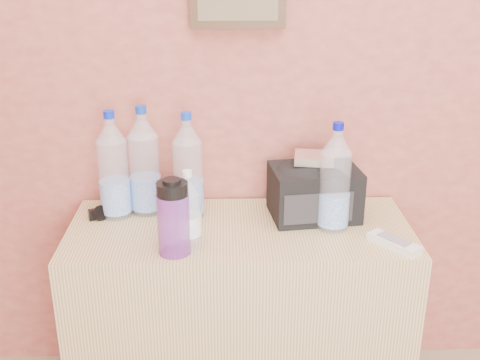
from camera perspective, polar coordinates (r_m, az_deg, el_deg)
name	(u,v)px	position (r m, az deg, el deg)	size (l,w,h in m)	color
dresser	(240,317)	(2.10, -0.03, -12.90)	(1.09, 0.46, 0.68)	tan
pet_large_a	(114,171)	(1.99, -11.90, 0.87)	(0.10, 0.10, 0.36)	white
pet_large_b	(144,166)	(1.99, -9.06, 1.28)	(0.10, 0.10, 0.37)	silver
pet_large_c	(188,171)	(1.95, -4.95, 0.83)	(0.10, 0.10, 0.35)	white
pet_large_d	(335,183)	(1.88, 8.98, -0.27)	(0.09, 0.09, 0.35)	white
pet_small	(189,215)	(1.76, -4.89, -3.29)	(0.07, 0.07, 0.25)	white
nalgene_bottle	(173,217)	(1.74, -6.34, -3.53)	(0.09, 0.09, 0.23)	purple
sunglasses	(110,211)	(2.03, -12.25, -2.92)	(0.14, 0.05, 0.04)	black
ac_remote	(394,243)	(1.86, 14.40, -5.81)	(0.17, 0.05, 0.02)	silver
toiletry_bag	(314,189)	(1.98, 7.06, -0.86)	(0.28, 0.20, 0.19)	black
foil_packet	(314,158)	(1.94, 7.03, 2.07)	(0.12, 0.10, 0.03)	silver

